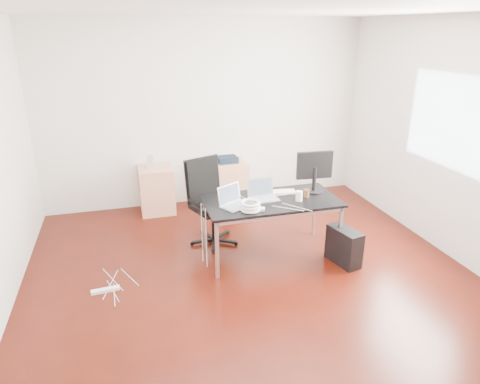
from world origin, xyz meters
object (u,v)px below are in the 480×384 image
object	(u,v)px
filing_cabinet_right	(230,183)
pc_tower	(344,246)
desk	(271,204)
office_chair	(210,198)
filing_cabinet_left	(157,190)

from	to	relation	value
filing_cabinet_right	pc_tower	distance (m)	2.33
desk	filing_cabinet_right	xyz separation A→B (m)	(-0.07, 1.73, -0.33)
office_chair	filing_cabinet_right	size ratio (longest dim) A/B	1.54
filing_cabinet_right	pc_tower	xyz separation A→B (m)	(0.85, -2.16, -0.13)
filing_cabinet_left	filing_cabinet_right	bearing A→B (deg)	0.00
desk	filing_cabinet_left	bearing A→B (deg)	125.14
desk	filing_cabinet_left	xyz separation A→B (m)	(-1.22, 1.73, -0.33)
office_chair	filing_cabinet_right	world-z (taller)	office_chair
desk	office_chair	world-z (taller)	office_chair
office_chair	pc_tower	size ratio (longest dim) A/B	2.40
filing_cabinet_left	pc_tower	bearing A→B (deg)	-47.40
office_chair	filing_cabinet_left	size ratio (longest dim) A/B	1.54
desk	filing_cabinet_left	size ratio (longest dim) A/B	2.29
pc_tower	filing_cabinet_left	bearing A→B (deg)	119.00
office_chair	pc_tower	distance (m)	1.77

